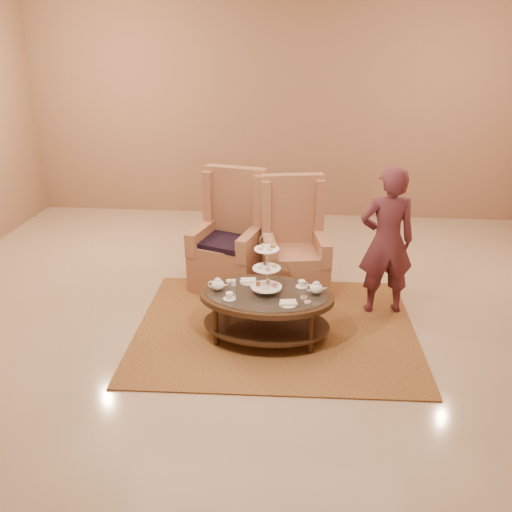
# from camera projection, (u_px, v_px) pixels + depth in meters

# --- Properties ---
(ground) EXTENTS (8.00, 8.00, 0.00)m
(ground) POSITION_uv_depth(u_px,v_px,m) (258.00, 331.00, 5.77)
(ground) COLOR tan
(ground) RESTS_ON ground
(ceiling) EXTENTS (8.00, 8.00, 0.02)m
(ceiling) POSITION_uv_depth(u_px,v_px,m) (258.00, 331.00, 5.77)
(ceiling) COLOR beige
(ceiling) RESTS_ON ground
(wall_back) EXTENTS (8.00, 0.04, 3.50)m
(wall_back) POSITION_uv_depth(u_px,v_px,m) (282.00, 106.00, 8.83)
(wall_back) COLOR #976E52
(wall_back) RESTS_ON ground
(rug) EXTENTS (2.89, 2.44, 0.01)m
(rug) POSITION_uv_depth(u_px,v_px,m) (276.00, 328.00, 5.83)
(rug) COLOR olive
(rug) RESTS_ON ground
(tea_table) EXTENTS (1.37, 0.99, 1.10)m
(tea_table) POSITION_uv_depth(u_px,v_px,m) (266.00, 301.00, 5.51)
(tea_table) COLOR black
(tea_table) RESTS_ON ground
(armchair_left) EXTENTS (0.89, 0.91, 1.36)m
(armchair_left) POSITION_uv_depth(u_px,v_px,m) (230.00, 246.00, 6.75)
(armchair_left) COLOR #A96F4F
(armchair_left) RESTS_ON ground
(armchair_right) EXTENTS (0.84, 0.86, 1.33)m
(armchair_right) POSITION_uv_depth(u_px,v_px,m) (293.00, 253.00, 6.56)
(armchair_right) COLOR #A96F4F
(armchair_right) RESTS_ON ground
(person) EXTENTS (0.63, 0.46, 1.60)m
(person) POSITION_uv_depth(u_px,v_px,m) (387.00, 242.00, 5.90)
(person) COLOR #52232D
(person) RESTS_ON ground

